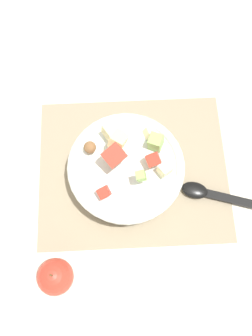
% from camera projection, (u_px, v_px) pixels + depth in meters
% --- Properties ---
extents(ground_plane, '(2.40, 2.40, 0.00)m').
position_uv_depth(ground_plane, '(133.00, 169.00, 0.81)').
color(ground_plane, silver).
extents(placemat, '(0.41, 0.34, 0.01)m').
position_uv_depth(placemat, '(133.00, 169.00, 0.81)').
color(placemat, gray).
rests_on(placemat, ground_plane).
extents(salad_bowl, '(0.24, 0.24, 0.13)m').
position_uv_depth(salad_bowl, '(126.00, 169.00, 0.77)').
color(salad_bowl, white).
rests_on(salad_bowl, placemat).
extents(serving_spoon, '(0.19, 0.08, 0.01)m').
position_uv_depth(serving_spoon, '(211.00, 194.00, 0.78)').
color(serving_spoon, black).
rests_on(serving_spoon, placemat).
extents(whole_apple, '(0.07, 0.07, 0.08)m').
position_uv_depth(whole_apple, '(55.00, 277.00, 0.70)').
color(whole_apple, '#BC3828').
rests_on(whole_apple, ground_plane).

